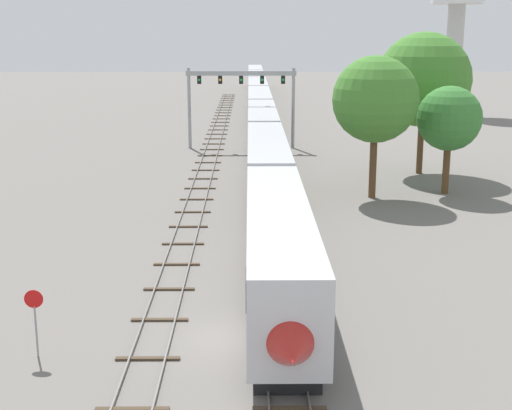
{
  "coord_description": "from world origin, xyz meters",
  "views": [
    {
      "loc": [
        0.61,
        -28.82,
        12.95
      ],
      "look_at": [
        1.0,
        12.0,
        3.0
      ],
      "focal_mm": 50.7,
      "sensor_mm": 36.0,
      "label": 1
    }
  ],
  "objects": [
    {
      "name": "signal_gantry",
      "position": [
        -0.25,
        51.29,
        6.47
      ],
      "size": [
        12.1,
        0.49,
        8.86
      ],
      "color": "#999BA0",
      "rests_on": "ground"
    },
    {
      "name": "track_main",
      "position": [
        2.0,
        60.0,
        0.07
      ],
      "size": [
        2.6,
        200.0,
        0.16
      ],
      "color": "slate",
      "rests_on": "ground"
    },
    {
      "name": "ground_plane",
      "position": [
        0.0,
        0.0,
        0.0
      ],
      "size": [
        400.0,
        400.0,
        0.0
      ],
      "primitive_type": "plane",
      "color": "slate"
    },
    {
      "name": "trackside_tree_right",
      "position": [
        16.49,
        28.22,
        6.04
      ],
      "size": [
        5.14,
        5.14,
        8.65
      ],
      "color": "brown",
      "rests_on": "ground"
    },
    {
      "name": "water_tower",
      "position": [
        32.56,
        85.56,
        17.08
      ],
      "size": [
        8.22,
        8.22,
        22.56
      ],
      "color": "beige",
      "rests_on": "ground"
    },
    {
      "name": "passenger_train",
      "position": [
        2.0,
        69.65,
        2.61
      ],
      "size": [
        3.04,
        151.68,
        4.8
      ],
      "color": "silver",
      "rests_on": "ground"
    },
    {
      "name": "stop_sign",
      "position": [
        -8.0,
        -1.68,
        1.87
      ],
      "size": [
        0.76,
        0.08,
        2.88
      ],
      "color": "gray",
      "rests_on": "ground"
    },
    {
      "name": "trackside_tree_mid",
      "position": [
        10.32,
        26.79,
        7.7
      ],
      "size": [
        6.68,
        6.68,
        11.07
      ],
      "color": "brown",
      "rests_on": "ground"
    },
    {
      "name": "trackside_tree_left",
      "position": [
        16.3,
        36.56,
        8.54
      ],
      "size": [
        8.46,
        8.46,
        12.79
      ],
      "color": "brown",
      "rests_on": "ground"
    },
    {
      "name": "track_near",
      "position": [
        -3.5,
        40.0,
        0.07
      ],
      "size": [
        2.6,
        160.0,
        0.16
      ],
      "color": "slate",
      "rests_on": "ground"
    }
  ]
}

